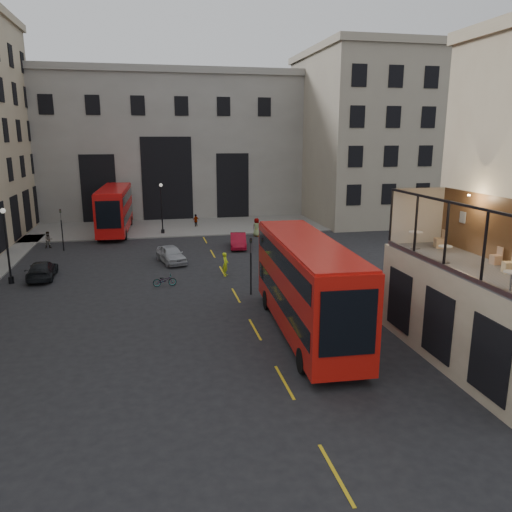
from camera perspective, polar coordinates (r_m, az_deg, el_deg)
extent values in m
plane|color=black|center=(22.30, 8.36, -13.58)|extent=(140.00, 140.00, 0.00)
cube|color=black|center=(23.60, 20.04, -7.42)|extent=(0.08, 9.20, 3.00)
cube|color=brown|center=(24.27, 26.83, 2.45)|extent=(0.04, 10.00, 2.90)
cube|color=beige|center=(27.51, 17.97, 4.41)|extent=(3.00, 0.04, 2.90)
cube|color=black|center=(23.17, 24.36, 5.88)|extent=(3.00, 10.00, 0.04)
cube|color=slate|center=(22.82, 20.63, -1.06)|extent=(0.12, 10.00, 0.18)
cube|color=black|center=(22.33, 21.22, 5.79)|extent=(0.12, 10.00, 0.10)
cube|color=beige|center=(26.74, 22.55, 4.11)|extent=(0.04, 0.45, 0.55)
cylinder|color=#FFD899|center=(25.26, 23.16, 6.42)|extent=(0.12, 0.12, 0.05)
cube|color=#C3B392|center=(24.34, 23.15, -6.44)|extent=(3.00, 11.00, 4.50)
cube|color=slate|center=(23.69, 23.67, -1.19)|extent=(3.00, 10.00, 0.10)
cube|color=gray|center=(66.56, -10.43, 12.42)|extent=(34.00, 10.00, 18.00)
cube|color=gray|center=(66.97, -10.76, 19.79)|extent=(35.00, 10.60, 0.80)
cube|color=black|center=(61.73, -10.11, 8.64)|extent=(6.00, 0.12, 10.00)
cube|color=black|center=(62.06, -17.53, 7.32)|extent=(4.00, 0.12, 8.00)
cube|color=black|center=(62.62, -2.67, 7.98)|extent=(4.00, 0.12, 8.00)
cube|color=#9E957F|center=(64.52, 13.20, 13.15)|extent=(16.00, 18.00, 20.00)
cube|color=#9E957F|center=(65.21, 13.69, 21.60)|extent=(16.60, 18.60, 0.80)
cube|color=slate|center=(57.42, -10.71, 3.27)|extent=(40.00, 12.00, 0.12)
cylinder|color=black|center=(32.34, -0.59, -2.06)|extent=(0.10, 0.10, 2.80)
imported|color=black|center=(31.88, -0.60, 1.23)|extent=(0.16, 0.20, 1.00)
cylinder|color=black|center=(47.97, -21.24, 2.19)|extent=(0.10, 0.10, 2.80)
imported|color=black|center=(47.66, -21.44, 4.43)|extent=(0.16, 0.20, 1.00)
cylinder|color=black|center=(38.58, -26.54, 0.75)|extent=(0.14, 0.14, 5.00)
cylinder|color=black|center=(39.09, -26.19, -2.47)|extent=(0.36, 0.36, 0.50)
sphere|color=silver|center=(38.14, -26.96, 4.63)|extent=(0.36, 0.36, 0.36)
cylinder|color=black|center=(53.08, -10.70, 5.11)|extent=(0.14, 0.14, 5.00)
cylinder|color=black|center=(53.46, -10.60, 2.73)|extent=(0.36, 0.36, 0.50)
sphere|color=silver|center=(52.77, -10.83, 7.96)|extent=(0.36, 0.36, 0.36)
cube|color=red|center=(25.83, 5.78, -3.26)|extent=(3.41, 12.62, 4.43)
cube|color=black|center=(26.02, 5.75, -4.57)|extent=(3.42, 11.94, 0.91)
cube|color=black|center=(25.47, 5.86, -0.32)|extent=(3.42, 11.94, 0.91)
cube|color=red|center=(25.27, 5.90, 1.63)|extent=(3.28, 12.37, 0.14)
cylinder|color=black|center=(29.90, 1.27, -5.05)|extent=(0.37, 1.15, 1.14)
cylinder|color=black|center=(30.47, 6.10, -4.76)|extent=(0.37, 1.15, 1.14)
cylinder|color=black|center=(22.32, 5.34, -11.83)|extent=(0.37, 1.15, 1.14)
cylinder|color=black|center=(23.08, 11.72, -11.19)|extent=(0.37, 1.15, 1.14)
cube|color=red|center=(55.13, -15.82, 5.23)|extent=(3.23, 12.18, 4.28)
cube|color=black|center=(55.22, -15.78, 4.61)|extent=(3.24, 11.52, 0.88)
cube|color=black|center=(54.97, -15.91, 6.58)|extent=(3.24, 11.52, 0.88)
cube|color=red|center=(54.88, -15.97, 7.47)|extent=(3.11, 11.93, 0.13)
cylinder|color=black|center=(59.38, -16.53, 3.76)|extent=(0.35, 1.11, 1.10)
cylinder|color=black|center=(59.13, -14.12, 3.88)|extent=(0.35, 1.11, 1.10)
cylinder|color=black|center=(51.47, -17.53, 2.25)|extent=(0.35, 1.11, 1.10)
cylinder|color=black|center=(51.19, -14.75, 2.37)|extent=(0.35, 1.11, 1.10)
imported|color=#A8AAB0|center=(41.22, -9.68, 0.20)|extent=(2.64, 4.43, 1.41)
imported|color=maroon|center=(46.10, -2.05, 1.76)|extent=(1.99, 4.21, 1.33)
imported|color=black|center=(39.40, -23.25, -1.47)|extent=(1.93, 4.43, 1.27)
imported|color=gray|center=(34.97, -10.40, -2.75)|extent=(1.62, 0.63, 0.84)
imported|color=#C3DE17|center=(36.89, -3.52, -0.94)|extent=(0.63, 0.75, 1.76)
imported|color=gray|center=(49.69, -22.62, 1.71)|extent=(0.90, 0.79, 1.56)
imported|color=gray|center=(55.53, -14.59, 3.69)|extent=(1.13, 1.45, 1.97)
imported|color=gray|center=(56.80, -6.89, 4.02)|extent=(0.95, 0.80, 1.52)
imported|color=gray|center=(51.32, 0.06, 3.31)|extent=(1.08, 1.08, 1.90)
cylinder|color=beige|center=(20.30, 27.24, -1.65)|extent=(0.60, 0.60, 0.04)
cylinder|color=slate|center=(20.38, 27.13, -2.62)|extent=(0.08, 0.08, 0.69)
cylinder|color=slate|center=(20.48, 27.03, -3.57)|extent=(0.44, 0.44, 0.03)
cylinder|color=beige|center=(23.67, 20.86, 1.04)|extent=(0.61, 0.61, 0.04)
cylinder|color=slate|center=(23.75, 20.79, 0.17)|extent=(0.08, 0.08, 0.72)
cylinder|color=slate|center=(23.83, 20.71, -0.68)|extent=(0.45, 0.45, 0.03)
cylinder|color=beige|center=(26.23, 17.81, 2.62)|extent=(0.68, 0.68, 0.05)
cylinder|color=slate|center=(26.30, 17.75, 1.75)|extent=(0.09, 0.09, 0.80)
cylinder|color=slate|center=(26.38, 17.68, 0.89)|extent=(0.50, 0.50, 0.03)
cube|color=#DDB97F|center=(23.10, 26.91, -1.17)|extent=(0.52, 0.52, 0.46)
cube|color=tan|center=(24.39, 25.71, -0.38)|extent=(0.39, 0.39, 0.41)
cube|color=tan|center=(24.41, 26.13, 0.52)|extent=(0.04, 0.39, 0.37)
cube|color=tan|center=(26.86, 20.22, 1.40)|extent=(0.53, 0.53, 0.48)
cube|color=tan|center=(26.84, 20.70, 2.35)|extent=(0.13, 0.45, 0.43)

